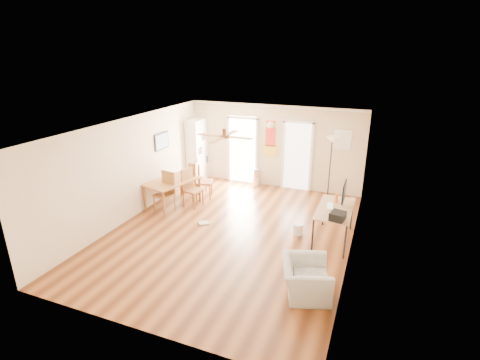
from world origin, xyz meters
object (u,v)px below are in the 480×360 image
at_px(dining_chair_right_a, 204,180).
at_px(bookshelf, 198,150).
at_px(computer_desk, 333,224).
at_px(dining_chair_near, 164,193).
at_px(dining_chair_far, 198,178).
at_px(torchiere_lamp, 330,167).
at_px(dining_table, 173,193).
at_px(dining_chair_right_b, 193,188).
at_px(trash_can, 257,178).
at_px(printer, 338,216).
at_px(wastebasket_a, 298,229).
at_px(armchair, 306,279).

bearing_deg(dining_chair_right_a, bookshelf, 14.36).
distance_m(bookshelf, computer_desk, 5.55).
bearing_deg(dining_chair_near, computer_desk, 11.37).
xyz_separation_m(dining_chair_near, dining_chair_far, (0.19, 1.59, -0.06)).
bearing_deg(torchiere_lamp, dining_table, -149.81).
bearing_deg(dining_chair_right_b, trash_can, -16.28).
bearing_deg(dining_chair_right_a, computer_desk, -125.91).
bearing_deg(dining_chair_right_a, dining_table, 127.69).
relative_size(dining_chair_right_b, computer_desk, 0.70).
relative_size(computer_desk, printer, 4.56).
xyz_separation_m(dining_chair_near, computer_desk, (4.48, 0.05, -0.13)).
distance_m(dining_chair_right_a, trash_can, 1.88).
distance_m(dining_table, torchiere_lamp, 4.60).
bearing_deg(dining_chair_right_b, printer, -93.97).
bearing_deg(bookshelf, dining_chair_far, -51.65).
bearing_deg(dining_chair_near, wastebasket_a, 11.31).
height_order(bookshelf, trash_can, bookshelf).
xyz_separation_m(trash_can, computer_desk, (2.78, -2.69, 0.11)).
bearing_deg(armchair, bookshelf, 26.18).
bearing_deg(wastebasket_a, torchiere_lamp, 84.11).
height_order(trash_can, computer_desk, computer_desk).
height_order(computer_desk, printer, printer).
distance_m(dining_table, dining_chair_right_a, 1.01).
height_order(dining_chair_right_a, torchiere_lamp, torchiere_lamp).
xyz_separation_m(dining_table, dining_chair_far, (0.18, 1.16, 0.11)).
height_order(trash_can, torchiere_lamp, torchiere_lamp).
bearing_deg(dining_chair_right_a, dining_chair_right_b, 161.23).
distance_m(torchiere_lamp, printer, 3.33).
distance_m(dining_chair_far, wastebasket_a, 3.83).
relative_size(dining_chair_near, dining_chair_far, 1.13).
xyz_separation_m(dining_chair_right_b, dining_chair_near, (-0.55, -0.60, 0.01)).
xyz_separation_m(bookshelf, dining_table, (0.37, -2.25, -0.65)).
xyz_separation_m(dining_chair_right_a, torchiere_lamp, (3.40, 1.47, 0.36)).
bearing_deg(torchiere_lamp, dining_chair_far, -163.21).
xyz_separation_m(dining_table, armchair, (4.30, -2.54, -0.06)).
relative_size(dining_chair_right_a, dining_chair_near, 1.03).
distance_m(dining_chair_right_a, wastebasket_a, 3.38).
xyz_separation_m(bookshelf, dining_chair_near, (0.37, -2.68, -0.49)).
height_order(torchiere_lamp, wastebasket_a, torchiere_lamp).
bearing_deg(dining_chair_right_b, torchiere_lamp, -46.22).
height_order(dining_chair_near, printer, dining_chair_near).
bearing_deg(computer_desk, printer, -77.77).
distance_m(dining_chair_right_a, armchair, 5.05).
relative_size(dining_table, armchair, 1.56).
xyz_separation_m(dining_chair_near, trash_can, (1.69, 2.74, -0.24)).
height_order(dining_table, dining_chair_far, dining_chair_far).
bearing_deg(wastebasket_a, bookshelf, 146.86).
bearing_deg(dining_table, trash_can, 53.82).
height_order(torchiere_lamp, armchair, torchiere_lamp).
distance_m(bookshelf, dining_table, 2.37).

